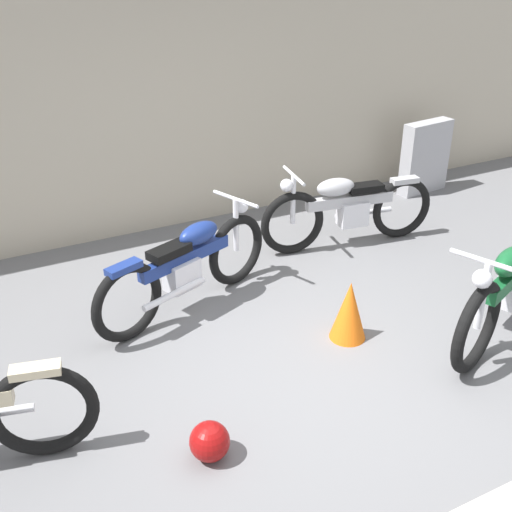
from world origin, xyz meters
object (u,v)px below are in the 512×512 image
(motorcycle_silver, at_px, (347,209))
(motorcycle_blue, at_px, (187,266))
(motorcycle_green, at_px, (512,284))
(helmet, at_px, (210,441))
(traffic_cone, at_px, (349,310))
(stone_marker, at_px, (425,157))

(motorcycle_silver, bearing_deg, motorcycle_blue, 20.94)
(motorcycle_green, distance_m, motorcycle_blue, 2.87)
(helmet, height_order, traffic_cone, traffic_cone)
(motorcycle_silver, distance_m, motorcycle_green, 2.11)
(stone_marker, relative_size, motorcycle_blue, 0.49)
(helmet, bearing_deg, motorcycle_blue, 72.28)
(helmet, xyz_separation_m, motorcycle_silver, (2.67, 2.29, 0.31))
(traffic_cone, xyz_separation_m, motorcycle_blue, (-1.05, 1.10, 0.17))
(stone_marker, relative_size, motorcycle_silver, 0.47)
(motorcycle_silver, relative_size, motorcycle_green, 0.98)
(stone_marker, height_order, motorcycle_blue, stone_marker)
(stone_marker, relative_size, helmet, 3.47)
(motorcycle_blue, bearing_deg, motorcycle_green, -55.67)
(traffic_cone, distance_m, motorcycle_green, 1.42)
(helmet, height_order, motorcycle_blue, motorcycle_blue)
(helmet, bearing_deg, traffic_cone, 24.66)
(stone_marker, xyz_separation_m, motorcycle_silver, (-1.87, -0.90, -0.04))
(traffic_cone, bearing_deg, motorcycle_green, -23.23)
(stone_marker, distance_m, traffic_cone, 3.79)
(stone_marker, bearing_deg, motorcycle_blue, -161.30)
(helmet, bearing_deg, motorcycle_silver, 40.60)
(helmet, bearing_deg, motorcycle_green, 3.88)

